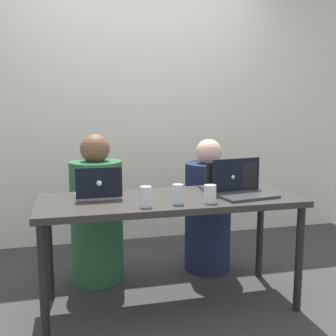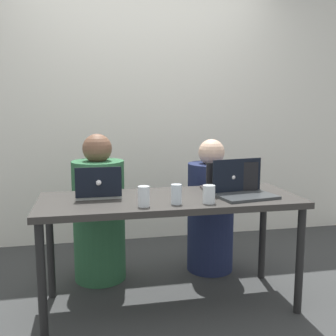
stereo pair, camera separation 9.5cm
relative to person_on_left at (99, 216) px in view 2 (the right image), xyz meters
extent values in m
plane|color=#363737|center=(0.44, -0.51, -0.49)|extent=(12.00, 12.00, 0.00)
cube|color=silver|center=(0.44, 0.91, 0.85)|extent=(4.50, 0.10, 2.68)
cube|color=#312F2C|center=(0.44, -0.51, 0.22)|extent=(1.66, 0.64, 0.04)
cylinder|color=black|center=(-0.34, -0.78, -0.15)|extent=(0.05, 0.05, 0.69)
cylinder|color=black|center=(1.22, -0.78, -0.15)|extent=(0.05, 0.05, 0.69)
cylinder|color=black|center=(-0.34, -0.24, -0.15)|extent=(0.05, 0.05, 0.69)
cylinder|color=black|center=(1.22, -0.24, -0.15)|extent=(0.05, 0.05, 0.69)
cylinder|color=#2D633E|center=(0.00, 0.00, -0.04)|extent=(0.42, 0.42, 0.91)
sphere|color=brown|center=(0.00, 0.00, 0.51)|extent=(0.22, 0.22, 0.22)
cylinder|color=#1E264A|center=(0.88, 0.00, -0.06)|extent=(0.45, 0.45, 0.87)
sphere|color=beige|center=(0.88, 0.00, 0.46)|extent=(0.21, 0.21, 0.21)
cube|color=#393335|center=(0.88, -0.38, 0.25)|extent=(0.37, 0.24, 0.02)
cube|color=black|center=(0.87, -0.49, 0.35)|extent=(0.35, 0.04, 0.19)
sphere|color=white|center=(0.87, -0.50, 0.35)|extent=(0.03, 0.03, 0.03)
cube|color=#35393B|center=(0.92, -0.63, 0.25)|extent=(0.39, 0.29, 0.02)
cube|color=black|center=(0.89, -0.51, 0.37)|extent=(0.36, 0.07, 0.22)
sphere|color=white|center=(0.89, -0.49, 0.37)|extent=(0.04, 0.04, 0.04)
cube|color=silver|center=(-0.01, -0.39, 0.25)|extent=(0.29, 0.21, 0.02)
cube|color=black|center=(-0.01, -0.50, 0.35)|extent=(0.28, 0.01, 0.19)
sphere|color=white|center=(-0.01, -0.51, 0.35)|extent=(0.03, 0.03, 0.03)
cylinder|color=silver|center=(0.44, -0.70, 0.30)|extent=(0.06, 0.06, 0.12)
cylinder|color=silver|center=(0.44, -0.70, 0.27)|extent=(0.06, 0.06, 0.07)
cylinder|color=white|center=(0.64, -0.72, 0.29)|extent=(0.07, 0.07, 0.11)
cylinder|color=silver|center=(0.64, -0.72, 0.27)|extent=(0.07, 0.07, 0.06)
cylinder|color=white|center=(0.24, -0.72, 0.30)|extent=(0.07, 0.07, 0.12)
cylinder|color=silver|center=(0.24, -0.72, 0.27)|extent=(0.06, 0.06, 0.07)
camera|label=1|loc=(-0.16, -2.90, 0.80)|focal=42.00mm
camera|label=2|loc=(-0.07, -2.92, 0.80)|focal=42.00mm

